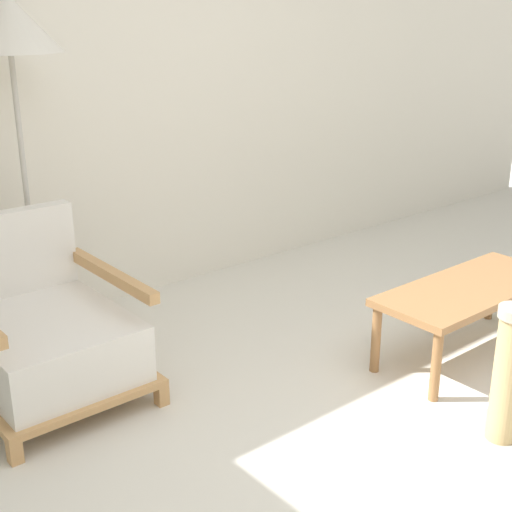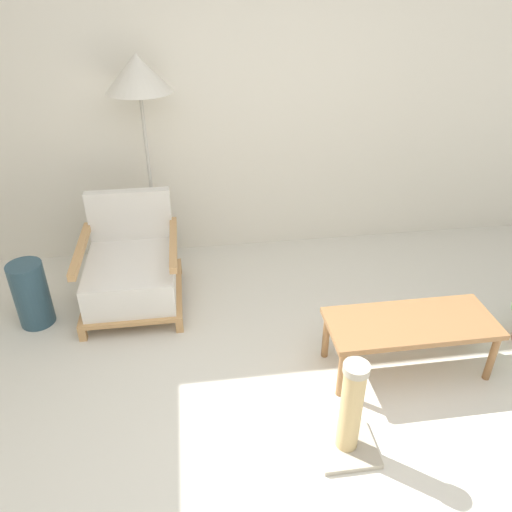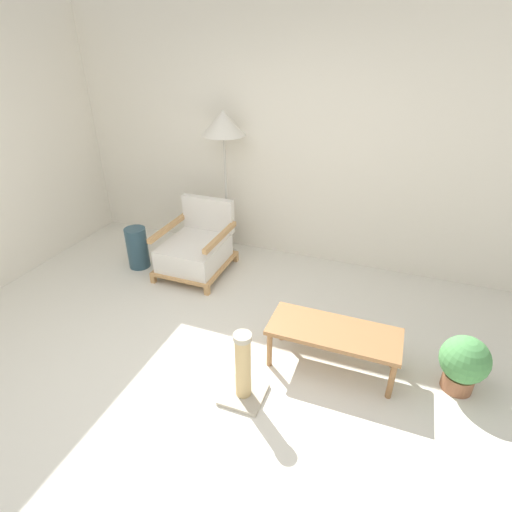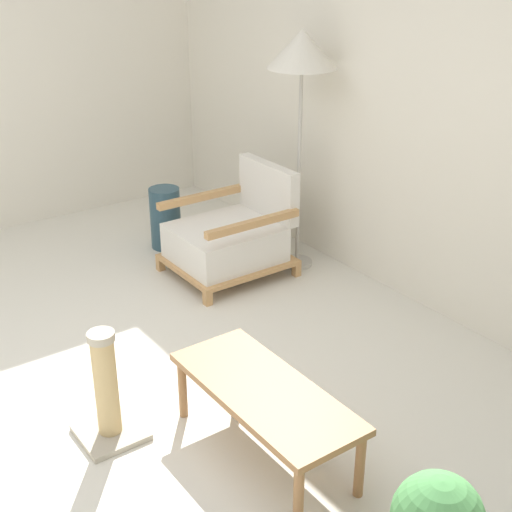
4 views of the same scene
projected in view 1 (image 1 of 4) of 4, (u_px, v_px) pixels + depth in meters
The scene contains 6 objects.
ground_plane at pixel (506, 512), 2.40m from camera, with size 14.00×14.00×0.00m, color silver.
wall_back at pixel (114, 57), 3.76m from camera, with size 8.00×0.06×2.70m.
armchair at pixel (45, 335), 3.06m from camera, with size 0.69×0.79×0.75m.
floor_lamp at pixel (9, 34), 3.09m from camera, with size 0.46×0.46×1.67m.
coffee_table at pixel (470, 294), 3.38m from camera, with size 1.01×0.42×0.36m.
scratching_post at pixel (506, 393), 2.70m from camera, with size 0.30×0.30×0.58m.
Camera 1 is at (-1.91, -0.98, 1.62)m, focal length 50.00 mm.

